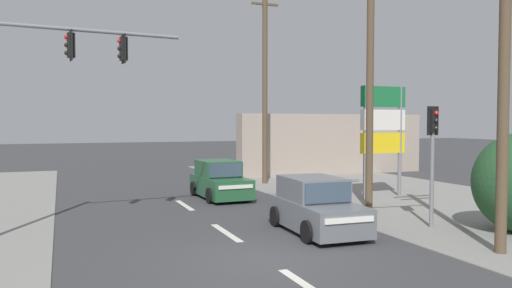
{
  "coord_description": "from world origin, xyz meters",
  "views": [
    {
      "loc": [
        -4.29,
        -10.19,
        3.08
      ],
      "look_at": [
        1.29,
        4.0,
        2.43
      ],
      "focal_mm": 35.0,
      "sensor_mm": 36.0,
      "label": 1
    }
  ],
  "objects": [
    {
      "name": "shopping_plaza_sign",
      "position": [
        8.06,
        6.94,
        2.98
      ],
      "size": [
        2.1,
        0.16,
        4.6
      ],
      "color": "slate",
      "rests_on": "ground"
    },
    {
      "name": "traffic_signal_mast",
      "position": [
        -4.75,
        4.73,
        4.15
      ],
      "size": [
        5.27,
        0.63,
        6.0
      ],
      "color": "slate",
      "rests_on": "ground"
    },
    {
      "name": "utility_pole_foreground_right",
      "position": [
        5.16,
        -1.49,
        5.0
      ],
      "size": [
        3.78,
        0.56,
        9.28
      ],
      "color": "brown",
      "rests_on": "ground"
    },
    {
      "name": "utility_pole_background_right",
      "position": [
        5.32,
        13.02,
        5.29
      ],
      "size": [
        1.8,
        0.26,
        10.1
      ],
      "color": "brown",
      "rests_on": "ground"
    },
    {
      "name": "lane_dash_far",
      "position": [
        0.0,
        8.0,
        0.0
      ],
      "size": [
        0.2,
        2.4,
        0.01
      ],
      "primitive_type": "cube",
      "color": "silver",
      "rests_on": "ground"
    },
    {
      "name": "kerb_right_verge",
      "position": [
        9.0,
        2.0,
        0.01
      ],
      "size": [
        10.0,
        44.0,
        0.02
      ],
      "primitive_type": "cube",
      "color": "gray",
      "rests_on": "ground"
    },
    {
      "name": "pedestal_signal_right_kerb",
      "position": [
        5.8,
        1.4,
        2.42
      ],
      "size": [
        0.44,
        0.3,
        3.56
      ],
      "color": "slate",
      "rests_on": "ground"
    },
    {
      "name": "utility_pole_midground_right",
      "position": [
        6.0,
        4.88,
        4.63
      ],
      "size": [
        1.8,
        0.26,
        8.79
      ],
      "color": "brown",
      "rests_on": "ground"
    },
    {
      "name": "ground_plane",
      "position": [
        0.0,
        0.0,
        0.0
      ],
      "size": [
        140.0,
        140.0,
        0.0
      ],
      "primitive_type": "plane",
      "color": "#3A3A3D"
    },
    {
      "name": "lane_dash_near",
      "position": [
        0.0,
        -2.0,
        0.0
      ],
      "size": [
        0.2,
        2.4,
        0.01
      ],
      "primitive_type": "cube",
      "color": "silver",
      "rests_on": "ground"
    },
    {
      "name": "hatchback_oncoming_near",
      "position": [
        1.76,
        9.26,
        0.7
      ],
      "size": [
        1.84,
        3.67,
        1.53
      ],
      "color": "#235633",
      "rests_on": "ground"
    },
    {
      "name": "hatchback_oncoming_mid",
      "position": [
        2.4,
        2.21,
        0.7
      ],
      "size": [
        1.89,
        3.7,
        1.53
      ],
      "color": "slate",
      "rests_on": "ground"
    },
    {
      "name": "shopfront_wall_far",
      "position": [
        11.0,
        16.0,
        1.8
      ],
      "size": [
        12.0,
        1.0,
        3.6
      ],
      "primitive_type": "cube",
      "color": "#A39384",
      "rests_on": "ground"
    },
    {
      "name": "lane_dash_mid",
      "position": [
        0.0,
        3.0,
        0.0
      ],
      "size": [
        0.2,
        2.4,
        0.01
      ],
      "primitive_type": "cube",
      "color": "silver",
      "rests_on": "ground"
    }
  ]
}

